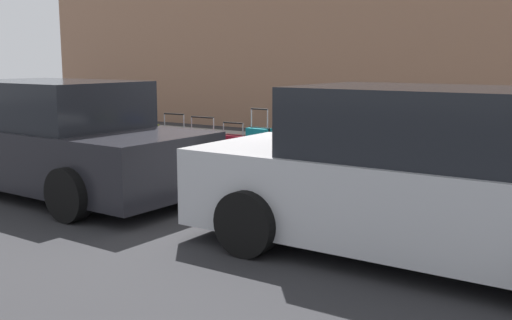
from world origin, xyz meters
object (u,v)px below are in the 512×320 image
(suitcase_red_1, at_px, (436,174))
(parked_car_silver_0, at_px, (426,180))
(suitcase_navy_4, at_px, (315,157))
(bollard_post, at_px, (87,137))
(suitcase_maroon_0, at_px, (484,183))
(suitcase_teal_6, at_px, (259,152))
(suitcase_olive_3, at_px, (353,161))
(suitcase_black_2, at_px, (395,168))
(suitcase_silver_5, at_px, (284,160))
(suitcase_olive_10, at_px, (148,144))
(suitcase_maroon_7, at_px, (233,154))
(suitcase_red_8, at_px, (203,151))
(fire_hydrant, at_px, (115,136))
(suitcase_black_9, at_px, (175,149))
(parked_car_charcoal_1, at_px, (53,140))

(suitcase_red_1, distance_m, parked_car_silver_0, 2.00)
(suitcase_navy_4, xyz_separation_m, bollard_post, (4.53, 0.08, -0.03))
(suitcase_maroon_0, distance_m, bollard_post, 6.76)
(suitcase_maroon_0, xyz_separation_m, suitcase_teal_6, (3.22, -0.03, 0.10))
(suitcase_olive_3, bearing_deg, parked_car_silver_0, 129.69)
(suitcase_black_2, relative_size, suitcase_silver_5, 0.81)
(suitcase_olive_3, distance_m, suitcase_olive_10, 3.68)
(suitcase_navy_4, distance_m, suitcase_teal_6, 1.00)
(suitcase_maroon_7, xyz_separation_m, suitcase_red_8, (0.56, 0.05, -0.00))
(suitcase_olive_3, bearing_deg, suitcase_red_8, -1.50)
(suitcase_olive_10, relative_size, fire_hydrant, 1.15)
(suitcase_black_9, distance_m, parked_car_silver_0, 5.16)
(suitcase_maroon_7, bearing_deg, suitcase_black_2, 178.12)
(suitcase_maroon_0, height_order, suitcase_red_1, suitcase_red_1)
(suitcase_black_2, xyz_separation_m, suitcase_teal_6, (2.12, -0.07, 0.02))
(suitcase_maroon_0, bearing_deg, suitcase_maroon_7, -0.80)
(bollard_post, height_order, parked_car_silver_0, parked_car_silver_0)
(suitcase_black_9, height_order, fire_hydrant, suitcase_black_9)
(bollard_post, xyz_separation_m, parked_car_silver_0, (-6.67, 1.81, 0.26))
(suitcase_teal_6, distance_m, suitcase_black_9, 1.62)
(suitcase_olive_3, height_order, fire_hydrant, suitcase_olive_3)
(suitcase_black_9, bearing_deg, suitcase_olive_10, 9.23)
(suitcase_teal_6, bearing_deg, fire_hydrant, 0.82)
(suitcase_silver_5, xyz_separation_m, fire_hydrant, (3.46, -0.05, 0.10))
(suitcase_maroon_7, relative_size, suitcase_olive_10, 0.90)
(suitcase_black_2, xyz_separation_m, suitcase_red_8, (3.17, -0.04, -0.05))
(suitcase_black_2, bearing_deg, suitcase_red_1, 178.28)
(suitcase_maroon_7, height_order, parked_car_charcoal_1, parked_car_charcoal_1)
(suitcase_teal_6, distance_m, suitcase_maroon_7, 0.50)
(suitcase_black_9, distance_m, fire_hydrant, 1.36)
(suitcase_red_8, height_order, suitcase_olive_10, suitcase_olive_10)
(suitcase_maroon_7, relative_size, bollard_post, 1.10)
(suitcase_black_2, relative_size, suitcase_maroon_7, 0.94)
(fire_hydrant, height_order, parked_car_charcoal_1, parked_car_charcoal_1)
(suitcase_maroon_0, distance_m, suitcase_black_2, 1.10)
(suitcase_olive_3, height_order, suitcase_maroon_7, suitcase_olive_3)
(fire_hydrant, bearing_deg, suitcase_teal_6, -179.18)
(suitcase_teal_6, bearing_deg, suitcase_red_8, 1.42)
(suitcase_navy_4, distance_m, suitcase_olive_10, 3.12)
(parked_car_charcoal_1, bearing_deg, suitcase_teal_6, -136.90)
(suitcase_silver_5, bearing_deg, suitcase_olive_10, 0.61)
(suitcase_navy_4, relative_size, fire_hydrant, 1.45)
(suitcase_teal_6, relative_size, bollard_post, 1.44)
(suitcase_red_1, distance_m, suitcase_teal_6, 2.67)
(suitcase_maroon_7, bearing_deg, bollard_post, 3.99)
(bollard_post, relative_size, parked_car_silver_0, 0.15)
(parked_car_charcoal_1, bearing_deg, suitcase_maroon_0, -159.81)
(suitcase_navy_4, bearing_deg, suitcase_red_1, -178.92)
(suitcase_black_9, xyz_separation_m, fire_hydrant, (1.36, 0.01, 0.11))
(suitcase_silver_5, distance_m, suitcase_black_9, 2.10)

